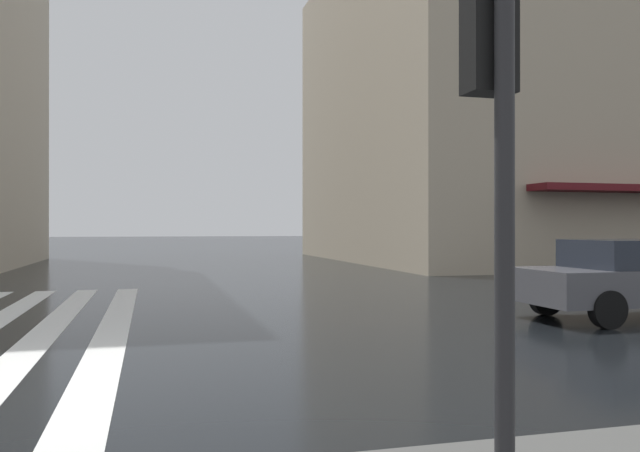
{
  "coord_description": "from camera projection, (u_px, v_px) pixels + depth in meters",
  "views": [
    {
      "loc": [
        -6.98,
        -0.7,
        1.63
      ],
      "look_at": [
        6.54,
        -4.31,
        1.66
      ],
      "focal_mm": 35.74,
      "sensor_mm": 36.0,
      "label": 1
    }
  ],
  "objects": [
    {
      "name": "traffic_signal_post",
      "position": [
        494.0,
        97.0,
        3.91
      ],
      "size": [
        0.44,
        0.3,
        3.16
      ],
      "color": "#232326",
      "rests_on": "sidewalk_pavement"
    },
    {
      "name": "car_dark_grey",
      "position": [
        637.0,
        276.0,
        11.32
      ],
      "size": [
        1.85,
        4.1,
        1.41
      ],
      "color": "#4C4C51",
      "rests_on": "ground_plane"
    },
    {
      "name": "ground_plane",
      "position": [
        80.0,
        385.0,
        6.56
      ],
      "size": [
        220.0,
        220.0,
        0.0
      ],
      "primitive_type": "plane",
      "color": "black"
    },
    {
      "name": "haussmann_block_corner",
      "position": [
        573.0,
        87.0,
        33.05
      ],
      "size": [
        19.29,
        24.59,
        18.19
      ],
      "color": "tan",
      "rests_on": "ground_plane"
    }
  ]
}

